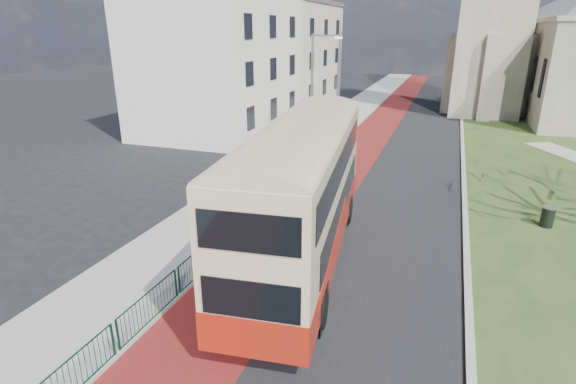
% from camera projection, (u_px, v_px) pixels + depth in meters
% --- Properties ---
extents(ground, '(160.00, 160.00, 0.00)m').
position_uv_depth(ground, '(284.00, 282.00, 15.82)').
color(ground, black).
rests_on(ground, ground).
extents(road_carriageway, '(9.00, 120.00, 0.01)m').
position_uv_depth(road_carriageway, '(396.00, 150.00, 33.05)').
color(road_carriageway, black).
rests_on(road_carriageway, ground).
extents(bus_lane, '(3.40, 120.00, 0.01)m').
position_uv_depth(bus_lane, '(360.00, 147.00, 33.91)').
color(bus_lane, '#591414').
rests_on(bus_lane, ground).
extents(pavement_west, '(4.00, 120.00, 0.12)m').
position_uv_depth(pavement_west, '(312.00, 143.00, 35.09)').
color(pavement_west, gray).
rests_on(pavement_west, ground).
extents(kerb_west, '(0.25, 120.00, 0.13)m').
position_uv_depth(kerb_west, '(337.00, 145.00, 34.46)').
color(kerb_west, '#999993').
rests_on(kerb_west, ground).
extents(kerb_east, '(0.25, 80.00, 0.13)m').
position_uv_depth(kerb_east, '(463.00, 148.00, 33.35)').
color(kerb_east, '#999993').
rests_on(kerb_east, ground).
extents(pedestrian_railing, '(0.07, 24.00, 1.12)m').
position_uv_depth(pedestrian_railing, '(253.00, 215.00, 20.11)').
color(pedestrian_railing, '#0B3222').
rests_on(pedestrian_railing, ground).
extents(street_block_near, '(10.30, 14.30, 13.00)m').
position_uv_depth(street_block_near, '(217.00, 53.00, 37.51)').
color(street_block_near, silver).
rests_on(street_block_near, ground).
extents(street_block_far, '(10.30, 16.30, 11.50)m').
position_uv_depth(street_block_far, '(283.00, 54.00, 51.93)').
color(street_block_far, '#BCB39F').
rests_on(street_block_far, ground).
extents(streetlamp, '(2.13, 0.18, 8.00)m').
position_uv_depth(streetlamp, '(314.00, 87.00, 31.57)').
color(streetlamp, gray).
rests_on(streetlamp, pavement_west).
extents(bus, '(4.36, 12.80, 5.25)m').
position_uv_depth(bus, '(302.00, 188.00, 16.22)').
color(bus, '#9C1B0E').
rests_on(bus, ground).
extents(litter_bin, '(0.77, 0.77, 0.95)m').
position_uv_depth(litter_bin, '(548.00, 217.00, 20.04)').
color(litter_bin, black).
rests_on(litter_bin, grass_green).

